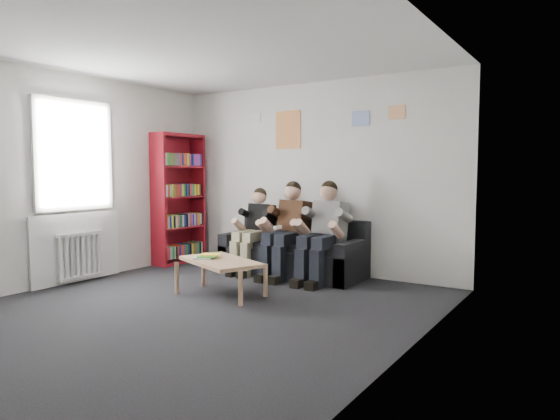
% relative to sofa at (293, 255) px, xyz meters
% --- Properties ---
extents(room_shell, '(5.00, 5.00, 5.00)m').
position_rel_sofa_xyz_m(room_shell, '(0.08, -2.12, 1.07)').
color(room_shell, black).
rests_on(room_shell, ground).
extents(sofa, '(2.00, 0.82, 0.77)m').
position_rel_sofa_xyz_m(sofa, '(0.00, 0.00, 0.00)').
color(sofa, black).
rests_on(sofa, ground).
extents(bookshelf, '(0.30, 0.91, 2.03)m').
position_rel_sofa_xyz_m(bookshelf, '(-1.99, -0.19, 0.73)').
color(bookshelf, maroon).
rests_on(bookshelf, ground).
extents(coffee_table, '(1.05, 0.58, 0.42)m').
position_rel_sofa_xyz_m(coffee_table, '(-0.10, -1.47, 0.09)').
color(coffee_table, tan).
rests_on(coffee_table, ground).
extents(game_cases, '(0.26, 0.23, 0.05)m').
position_rel_sofa_xyz_m(game_cases, '(-0.28, -1.48, 0.17)').
color(game_cases, white).
rests_on(game_cases, coffee_table).
extents(person_left, '(0.37, 0.78, 1.20)m').
position_rel_sofa_xyz_m(person_left, '(-0.56, -0.19, 0.32)').
color(person_left, black).
rests_on(person_left, sofa).
extents(person_middle, '(0.42, 0.89, 1.31)m').
position_rel_sofa_xyz_m(person_middle, '(0.00, -0.19, 0.36)').
color(person_middle, '#4B2F19').
rests_on(person_middle, sofa).
extents(person_right, '(0.42, 0.91, 1.32)m').
position_rel_sofa_xyz_m(person_right, '(0.56, -0.19, 0.37)').
color(person_right, silver).
rests_on(person_right, sofa).
extents(radiator, '(0.10, 0.64, 0.60)m').
position_rel_sofa_xyz_m(radiator, '(-2.07, -1.92, 0.07)').
color(radiator, white).
rests_on(radiator, ground).
extents(window, '(0.05, 1.30, 2.36)m').
position_rel_sofa_xyz_m(window, '(-2.15, -1.92, 0.75)').
color(window, white).
rests_on(window, room_shell).
extents(poster_large, '(0.42, 0.01, 0.55)m').
position_rel_sofa_xyz_m(poster_large, '(-0.32, 0.37, 1.77)').
color(poster_large, gold).
rests_on(poster_large, room_shell).
extents(poster_blue, '(0.25, 0.01, 0.20)m').
position_rel_sofa_xyz_m(poster_blue, '(0.83, 0.37, 1.87)').
color(poster_blue, '#467CEE').
rests_on(poster_blue, room_shell).
extents(poster_pink, '(0.22, 0.01, 0.18)m').
position_rel_sofa_xyz_m(poster_pink, '(1.33, 0.37, 1.92)').
color(poster_pink, '#D94383').
rests_on(poster_pink, room_shell).
extents(poster_sign, '(0.20, 0.01, 0.14)m').
position_rel_sofa_xyz_m(poster_sign, '(-0.92, 0.37, 1.97)').
color(poster_sign, white).
rests_on(poster_sign, room_shell).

